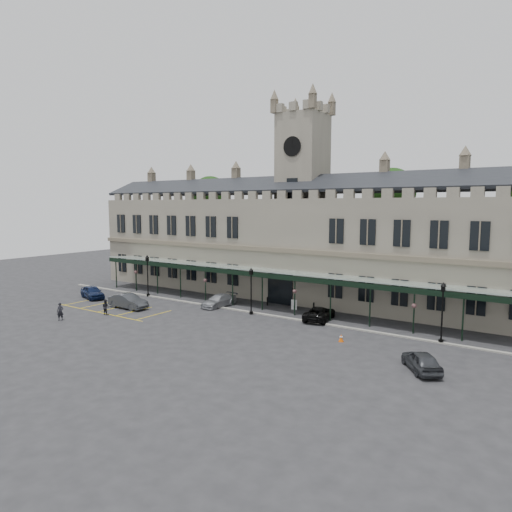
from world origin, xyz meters
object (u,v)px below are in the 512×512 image
Objects in this scene: lamp_post_left at (148,272)px; lamp_post_right at (442,307)px; traffic_cone at (341,338)px; sign_board at (294,305)px; clock_tower at (302,190)px; lamp_post_mid at (251,287)px; car_left_b at (128,301)px; car_van at (319,313)px; car_taxi at (219,301)px; station_building at (302,245)px; car_left_a at (92,292)px; person_b at (106,307)px; car_right_a at (421,361)px; person_a at (60,312)px.

lamp_post_left is 34.50m from lamp_post_right.
traffic_cone is 12.03m from sign_board.
lamp_post_mid is (0.07, -11.00, -10.21)m from clock_tower.
lamp_post_left reaches higher than car_left_b.
car_van reaches higher than traffic_cone.
car_left_b is at bearing -134.56° from car_taxi.
clock_tower reaches higher than car_taxi.
station_building is at bearing 90.38° from lamp_post_mid.
clock_tower reaches higher than traffic_cone.
car_left_b is (-12.66, -16.28, -5.67)m from station_building.
car_left_a is 16.34m from car_taxi.
person_b is at bearing 19.06° from car_van.
traffic_cone is at bearing 121.32° from car_van.
lamp_post_left is at bearing -27.32° from car_left_a.
lamp_post_right reaches higher than car_taxi.
car_taxi is at bearing -116.63° from station_building.
car_left_b is at bearing -127.73° from clock_tower.
lamp_post_mid reaches higher than traffic_cone.
lamp_post_left is 1.07× the size of car_left_b.
station_building is 11.48m from lamp_post_mid.
lamp_post_left is at bearing 28.19° from car_left_b.
lamp_post_left is 1.02× the size of lamp_post_right.
car_left_a is at bearing -143.59° from station_building.
car_right_a is (19.00, -17.82, -12.41)m from clock_tower.
station_building is 19.69m from traffic_cone.
lamp_post_mid reaches higher than car_left_b.
car_taxi is at bearing 16.16° from person_a.
station_building is at bearing 150.94° from lamp_post_right.
sign_board is 0.62× the size of person_a.
station_building is at bearing 105.00° from sign_board.
car_left_a reaches higher than car_right_a.
car_left_a is (-39.20, -4.74, -2.25)m from lamp_post_right.
sign_board is at bearing -39.53° from car_van.
station_building is at bearing -78.59° from car_right_a.
lamp_post_right is (18.62, 0.53, 0.11)m from lamp_post_mid.
lamp_post_right is 12.00m from car_van.
lamp_post_right reaches higher than sign_board.
car_van reaches higher than car_taxi.
clock_tower reaches higher than station_building.
lamp_post_left reaches higher than car_taxi.
person_a is at bearing -124.11° from car_left_a.
car_van is 1.16× the size of car_right_a.
person_b is at bearing -168.38° from traffic_cone.
clock_tower is 16.76m from car_taxi.
lamp_post_mid is at bearing -178.37° from lamp_post_right.
car_left_b is at bearing -155.30° from sign_board.
sign_board is 0.26× the size of car_right_a.
car_taxi is at bearing 179.00° from lamp_post_right.
clock_tower is 5.06× the size of lamp_post_mid.
station_building is at bearing -127.07° from person_b.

